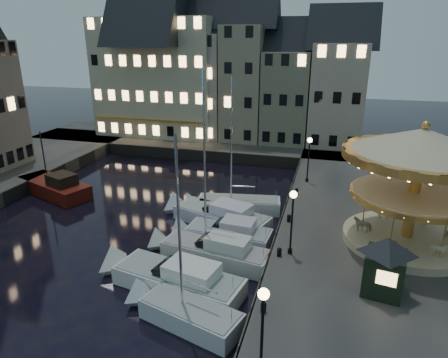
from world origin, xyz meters
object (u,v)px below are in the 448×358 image
(ticket_kiosk, at_px, (386,256))
(bollard_c, at_px, (289,218))
(motorboat_d, at_px, (223,234))
(red_fishing_boat, at_px, (55,187))
(streetlamp_a, at_px, (263,322))
(bollard_d, at_px, (297,191))
(motorboat_e, at_px, (217,216))
(motorboat_a, at_px, (182,312))
(motorboat_f, at_px, (232,205))
(bollard_b, at_px, (279,252))
(motorboat_c, at_px, (210,251))
(streetlamp_c, at_px, (309,153))
(motorboat_b, at_px, (173,278))
(streetlamp_b, at_px, (292,213))
(carousel, at_px, (419,165))
(bollard_a, at_px, (263,307))

(ticket_kiosk, bearing_deg, bollard_c, 128.38)
(motorboat_d, xyz_separation_m, red_fishing_boat, (-17.63, 4.67, 0.07))
(streetlamp_a, height_order, motorboat_d, streetlamp_a)
(bollard_c, bearing_deg, bollard_d, 90.00)
(motorboat_e, bearing_deg, motorboat_a, -82.62)
(streetlamp_a, height_order, motorboat_f, motorboat_f)
(motorboat_e, bearing_deg, bollard_b, -46.03)
(motorboat_c, bearing_deg, ticket_kiosk, -14.74)
(motorboat_d, distance_m, motorboat_f, 5.63)
(streetlamp_c, height_order, red_fishing_boat, red_fishing_boat)
(motorboat_a, bearing_deg, bollard_b, 53.50)
(bollard_b, relative_size, ticket_kiosk, 0.16)
(streetlamp_a, xyz_separation_m, streetlamp_c, (0.00, 23.50, 0.00))
(motorboat_b, height_order, motorboat_d, same)
(bollard_b, height_order, motorboat_b, motorboat_b)
(motorboat_c, xyz_separation_m, motorboat_d, (0.18, 2.54, -0.04))
(motorboat_d, bearing_deg, ticket_kiosk, -27.38)
(streetlamp_b, xyz_separation_m, carousel, (7.18, 3.41, 2.60))
(streetlamp_a, height_order, bollard_b, streetlamp_a)
(streetlamp_c, distance_m, motorboat_b, 18.57)
(streetlamp_a, bearing_deg, bollard_c, 92.37)
(motorboat_b, distance_m, motorboat_f, 11.73)
(bollard_b, height_order, motorboat_f, motorboat_f)
(motorboat_c, height_order, ticket_kiosk, motorboat_c)
(streetlamp_a, bearing_deg, carousel, 61.85)
(streetlamp_a, distance_m, motorboat_a, 7.05)
(streetlamp_a, xyz_separation_m, bollard_c, (-0.60, 14.50, -2.41))
(streetlamp_c, relative_size, motorboat_d, 0.59)
(bollard_c, height_order, red_fishing_boat, red_fishing_boat)
(motorboat_b, distance_m, red_fishing_boat, 19.52)
(bollard_c, relative_size, motorboat_c, 0.05)
(red_fishing_boat, bearing_deg, streetlamp_a, -37.22)
(streetlamp_b, bearing_deg, bollard_a, -95.71)
(bollard_c, bearing_deg, motorboat_e, 170.88)
(bollard_d, height_order, motorboat_b, motorboat_b)
(streetlamp_a, distance_m, motorboat_e, 16.99)
(motorboat_c, xyz_separation_m, red_fishing_boat, (-17.45, 7.21, 0.03))
(motorboat_b, distance_m, motorboat_c, 3.79)
(streetlamp_a, relative_size, bollard_a, 7.32)
(streetlamp_c, relative_size, motorboat_e, 0.47)
(motorboat_a, distance_m, motorboat_d, 8.72)
(bollard_c, height_order, motorboat_d, motorboat_d)
(streetlamp_a, relative_size, motorboat_e, 0.47)
(bollard_c, xyz_separation_m, carousel, (7.78, -1.09, 5.01))
(streetlamp_b, xyz_separation_m, red_fishing_boat, (-22.65, 7.21, -3.31))
(streetlamp_a, height_order, bollard_d, streetlamp_a)
(streetlamp_a, relative_size, bollard_c, 7.32)
(streetlamp_a, height_order, streetlamp_c, same)
(motorboat_b, relative_size, ticket_kiosk, 2.46)
(motorboat_a, distance_m, motorboat_c, 6.20)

